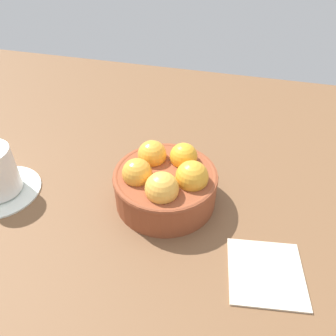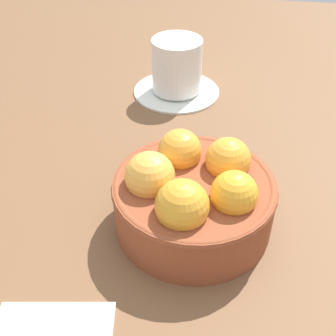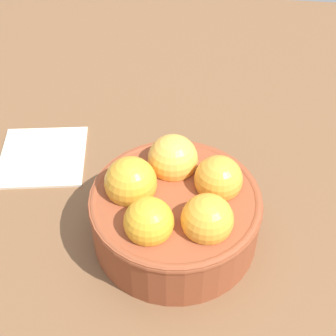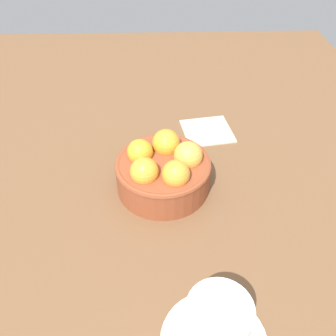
% 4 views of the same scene
% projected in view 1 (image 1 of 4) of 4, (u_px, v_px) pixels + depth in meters
% --- Properties ---
extents(ground_plane, '(1.42, 1.04, 0.05)m').
position_uv_depth(ground_plane, '(166.00, 210.00, 0.54)').
color(ground_plane, brown).
extents(terracotta_bowl, '(0.16, 0.16, 0.09)m').
position_uv_depth(terracotta_bowl, '(166.00, 182.00, 0.50)').
color(terracotta_bowl, brown).
rests_on(terracotta_bowl, ground_plane).
extents(folded_napkin, '(0.11, 0.11, 0.01)m').
position_uv_depth(folded_napkin, '(266.00, 272.00, 0.42)').
color(folded_napkin, beige).
rests_on(folded_napkin, ground_plane).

